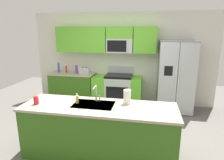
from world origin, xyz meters
TOP-DOWN VIEW (x-y plane):
  - ground_plane at (0.00, 0.00)m, footprint 9.00×9.00m
  - kitchen_wall_unit at (-0.14, 2.08)m, footprint 5.20×0.43m
  - back_counter at (-1.41, 1.80)m, footprint 1.30×0.63m
  - range_oven at (-0.08, 1.80)m, footprint 1.36×0.61m
  - refrigerator at (1.47, 1.73)m, footprint 0.90×0.76m
  - island_counter at (-0.01, -0.55)m, footprint 2.55×0.81m
  - toaster at (-1.02, 1.75)m, footprint 0.28×0.16m
  - pepper_mill at (-1.59, 1.80)m, footprint 0.05×0.05m
  - bottle_blue at (-1.82, 1.79)m, footprint 0.06×0.06m
  - bottle_purple at (-1.26, 1.74)m, footprint 0.07×0.07m
  - sink_faucet at (-0.10, -0.36)m, footprint 0.08×0.21m
  - drink_cup_red at (-1.05, -0.67)m, footprint 0.08×0.08m
  - soap_dispenser at (-0.40, -0.49)m, footprint 0.06×0.06m
  - paper_towel_roll at (0.44, -0.36)m, footprint 0.12×0.12m

SIDE VIEW (x-z plane):
  - ground_plane at x=0.00m, z-range 0.00..0.00m
  - range_oven at x=-0.08m, z-range -0.11..0.99m
  - back_counter at x=-1.41m, z-range 0.00..0.90m
  - island_counter at x=-0.01m, z-range 0.00..0.90m
  - refrigerator at x=1.47m, z-range 0.00..1.85m
  - soap_dispenser at x=-0.40m, z-range 0.88..1.05m
  - drink_cup_red at x=-1.05m, z-range 0.84..1.09m
  - toaster at x=-1.02m, z-range 0.90..1.08m
  - pepper_mill at x=-1.59m, z-range 0.90..1.10m
  - bottle_purple at x=-1.26m, z-range 0.90..1.13m
  - paper_towel_roll at x=0.44m, z-range 0.90..1.14m
  - bottle_blue at x=-1.82m, z-range 0.90..1.18m
  - sink_faucet at x=-0.10m, z-range 0.93..1.21m
  - kitchen_wall_unit at x=-0.14m, z-range 0.17..2.77m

